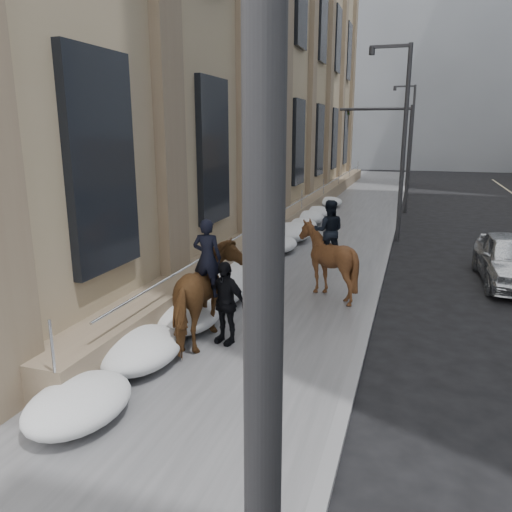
{
  "coord_description": "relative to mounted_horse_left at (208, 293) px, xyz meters",
  "views": [
    {
      "loc": [
        3.49,
        -7.96,
        4.68
      ],
      "look_at": [
        -0.07,
        3.2,
        1.7
      ],
      "focal_mm": 35.0,
      "sensor_mm": 36.0,
      "label": 1
    }
  ],
  "objects": [
    {
      "name": "limestone_building",
      "position": [
        -4.63,
        18.45,
        7.66
      ],
      "size": [
        6.1,
        44.0,
        18.0
      ],
      "color": "tan",
      "rests_on": "ground"
    },
    {
      "name": "sidewalk",
      "position": [
        0.62,
        8.49,
        -1.18
      ],
      "size": [
        5.0,
        80.0,
        0.12
      ],
      "primitive_type": "cube",
      "color": "#4E4E50",
      "rests_on": "ground"
    },
    {
      "name": "car_silver",
      "position": [
        7.12,
        7.17,
        -0.45
      ],
      "size": [
        2.0,
        4.67,
        1.57
      ],
      "primitive_type": "imported",
      "rotation": [
        0.0,
        0.0,
        0.03
      ],
      "color": "#B3B7BB",
      "rests_on": "ground"
    },
    {
      "name": "mounted_horse_left",
      "position": [
        0.0,
        0.0,
        0.0
      ],
      "size": [
        1.39,
        2.62,
        2.72
      ],
      "rotation": [
        0.0,
        0.0,
        3.24
      ],
      "color": "#4B2E16",
      "rests_on": "sidewalk"
    },
    {
      "name": "pedestrian",
      "position": [
        0.36,
        0.06,
        -0.2
      ],
      "size": [
        1.16,
        0.73,
        1.84
      ],
      "primitive_type": "imported",
      "rotation": [
        0.0,
        0.0,
        -0.29
      ],
      "color": "black",
      "rests_on": "sidewalk"
    },
    {
      "name": "streetlight_mid",
      "position": [
        3.36,
        12.49,
        3.34
      ],
      "size": [
        1.71,
        0.24,
        8.0
      ],
      "color": "#2D2D30",
      "rests_on": "ground"
    },
    {
      "name": "mounted_horse_right",
      "position": [
        1.92,
        3.93,
        0.02
      ],
      "size": [
        1.96,
        2.13,
        2.7
      ],
      "rotation": [
        0.0,
        0.0,
        3.31
      ],
      "color": "#412512",
      "rests_on": "sidewalk"
    },
    {
      "name": "streetlight_far",
      "position": [
        3.36,
        32.49,
        3.34
      ],
      "size": [
        1.71,
        0.24,
        8.0
      ],
      "color": "#2D2D30",
      "rests_on": "ground"
    },
    {
      "name": "snow_bank",
      "position": [
        -0.8,
        6.6,
        -0.77
      ],
      "size": [
        1.7,
        18.1,
        0.76
      ],
      "color": "white",
      "rests_on": "sidewalk"
    },
    {
      "name": "ground",
      "position": [
        0.62,
        -1.51,
        -1.24
      ],
      "size": [
        140.0,
        140.0,
        0.0
      ],
      "primitive_type": "plane",
      "color": "black",
      "rests_on": "ground"
    },
    {
      "name": "bg_building_far",
      "position": [
        -5.38,
        70.49,
        8.76
      ],
      "size": [
        24.0,
        12.0,
        20.0
      ],
      "primitive_type": "cube",
      "color": "gray",
      "rests_on": "ground"
    },
    {
      "name": "traffic_signal",
      "position": [
        2.7,
        20.49,
        2.77
      ],
      "size": [
        4.1,
        0.22,
        6.0
      ],
      "color": "#2D2D30",
      "rests_on": "ground"
    },
    {
      "name": "curb",
      "position": [
        3.24,
        8.49,
        -1.18
      ],
      "size": [
        0.24,
        80.0,
        0.12
      ],
      "primitive_type": "cube",
      "color": "slate",
      "rests_on": "ground"
    },
    {
      "name": "bg_building_mid",
      "position": [
        4.62,
        58.49,
        12.76
      ],
      "size": [
        30.0,
        12.0,
        28.0
      ],
      "primitive_type": "cube",
      "color": "slate",
      "rests_on": "ground"
    },
    {
      "name": "streetlight_near",
      "position": [
        3.36,
        -7.51,
        3.34
      ],
      "size": [
        1.71,
        0.24,
        8.0
      ],
      "color": "#2D2D30",
      "rests_on": "ground"
    }
  ]
}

